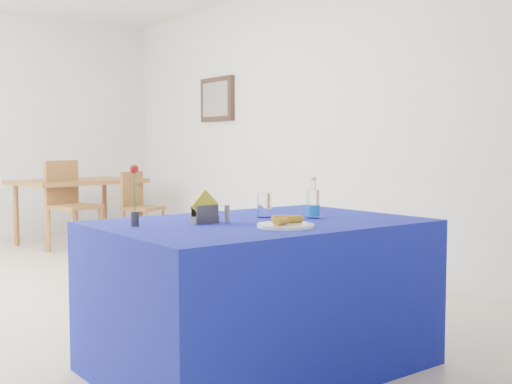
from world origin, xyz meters
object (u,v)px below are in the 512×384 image
blue_table (260,294)px  water_bottle (313,205)px  oak_table (78,186)px  chair_bg_left (69,199)px  plate (286,226)px  chair_bg_right (138,202)px

blue_table → water_bottle: water_bottle is taller
oak_table → chair_bg_left: chair_bg_left is taller
plate → oak_table: plate is taller
chair_bg_left → chair_bg_right: chair_bg_left is taller
plate → blue_table: plate is taller
water_bottle → chair_bg_right: bearing=74.9°
water_bottle → chair_bg_left: chair_bg_left is taller
blue_table → oak_table: (0.92, 4.72, 0.30)m
plate → blue_table: size_ratio=0.17×
water_bottle → oak_table: size_ratio=0.14×
chair_bg_right → blue_table: bearing=-133.1°
oak_table → water_bottle: bearing=-97.3°
water_bottle → chair_bg_left: (0.31, 4.29, -0.26)m
water_bottle → chair_bg_right: (1.18, 4.35, -0.34)m
blue_table → chair_bg_left: chair_bg_left is taller
plate → oak_table: (0.98, 5.00, -0.09)m
chair_bg_left → oak_table: bearing=39.0°
plate → blue_table: 0.48m
blue_table → oak_table: 4.82m
plate → chair_bg_right: (1.54, 4.56, -0.28)m
chair_bg_left → chair_bg_right: bearing=-15.2°
blue_table → oak_table: bearing=79.0°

